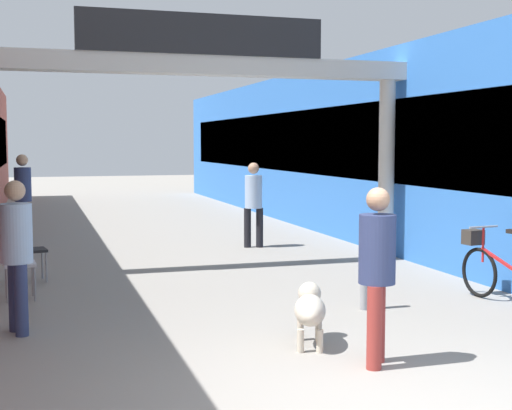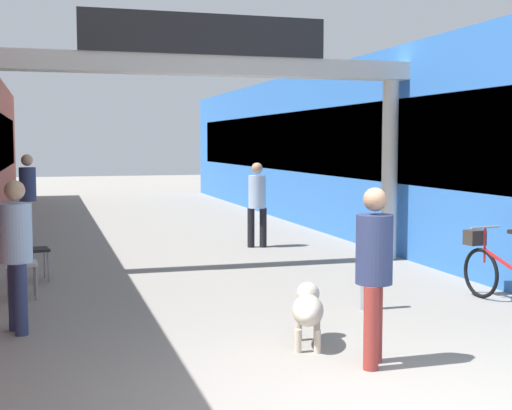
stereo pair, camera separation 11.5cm
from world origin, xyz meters
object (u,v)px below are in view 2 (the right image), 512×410
(pedestrian_with_dog, at_px, (374,265))
(pedestrian_carrying_crate, at_px, (257,199))
(cafe_chair_aluminium_nearer, at_px, (15,259))
(bollard_post_metal, at_px, (365,269))
(pedestrian_companion, at_px, (16,246))
(pedestrian_elderly_walking, at_px, (28,191))
(dog_on_leash, at_px, (308,308))
(bicycle_red_second, at_px, (502,270))
(cafe_chair_black_farther, at_px, (29,245))

(pedestrian_with_dog, xyz_separation_m, pedestrian_carrying_crate, (1.10, 7.50, 0.01))
(pedestrian_carrying_crate, xyz_separation_m, cafe_chair_aluminium_nearer, (-4.39, -3.60, -0.42))
(cafe_chair_aluminium_nearer, bearing_deg, bollard_post_metal, -23.97)
(pedestrian_companion, height_order, pedestrian_carrying_crate, pedestrian_carrying_crate)
(bollard_post_metal, xyz_separation_m, cafe_chair_aluminium_nearer, (-4.17, 1.85, 0.03))
(pedestrian_companion, bearing_deg, bollard_post_metal, -1.31)
(pedestrian_companion, relative_size, pedestrian_elderly_walking, 0.91)
(dog_on_leash, distance_m, cafe_chair_aluminium_nearer, 4.28)
(pedestrian_with_dog, bearing_deg, pedestrian_carrying_crate, 81.68)
(pedestrian_companion, xyz_separation_m, dog_on_leash, (2.86, -1.32, -0.57))
(dog_on_leash, height_order, bicycle_red_second, bicycle_red_second)
(bollard_post_metal, bearing_deg, pedestrian_with_dog, -112.99)
(pedestrian_carrying_crate, bearing_deg, cafe_chair_black_farther, -150.90)
(pedestrian_companion, height_order, bicycle_red_second, pedestrian_companion)
(pedestrian_carrying_crate, xyz_separation_m, bicycle_red_second, (1.60, -5.65, -0.52))
(pedestrian_carrying_crate, distance_m, bicycle_red_second, 5.90)
(bicycle_red_second, bearing_deg, cafe_chair_aluminium_nearer, 161.07)
(bollard_post_metal, height_order, cafe_chair_aluminium_nearer, bollard_post_metal)
(pedestrian_elderly_walking, relative_size, bicycle_red_second, 1.08)
(pedestrian_with_dog, bearing_deg, dog_on_leash, 112.20)
(pedestrian_companion, bearing_deg, dog_on_leash, -24.80)
(bicycle_red_second, distance_m, cafe_chair_aluminium_nearer, 6.33)
(pedestrian_companion, bearing_deg, pedestrian_elderly_walking, 90.41)
(pedestrian_elderly_walking, relative_size, cafe_chair_aluminium_nearer, 2.05)
(pedestrian_with_dog, xyz_separation_m, pedestrian_companion, (-3.20, 2.14, 0.00))
(bollard_post_metal, relative_size, cafe_chair_aluminium_nearer, 1.14)
(dog_on_leash, distance_m, bollard_post_metal, 1.73)
(bicycle_red_second, height_order, cafe_chair_aluminium_nearer, bicycle_red_second)
(dog_on_leash, bearing_deg, pedestrian_carrying_crate, 77.90)
(pedestrian_elderly_walking, bearing_deg, dog_on_leash, -71.60)
(pedestrian_carrying_crate, height_order, cafe_chair_aluminium_nearer, pedestrian_carrying_crate)
(cafe_chair_black_farther, bearing_deg, pedestrian_with_dog, -58.51)
(cafe_chair_black_farther, bearing_deg, pedestrian_carrying_crate, 29.10)
(pedestrian_with_dog, relative_size, pedestrian_companion, 1.00)
(cafe_chair_aluminium_nearer, relative_size, cafe_chair_black_farther, 1.00)
(pedestrian_with_dog, distance_m, cafe_chair_black_farther, 6.04)
(cafe_chair_aluminium_nearer, bearing_deg, bicycle_red_second, -18.93)
(bicycle_red_second, xyz_separation_m, bollard_post_metal, (-1.83, 0.20, 0.08))
(pedestrian_carrying_crate, relative_size, pedestrian_elderly_walking, 0.92)
(pedestrian_elderly_walking, bearing_deg, pedestrian_with_dog, -71.27)
(pedestrian_companion, height_order, bollard_post_metal, pedestrian_companion)
(pedestrian_with_dog, height_order, dog_on_leash, pedestrian_with_dog)
(pedestrian_companion, distance_m, pedestrian_elderly_walking, 7.45)
(pedestrian_with_dog, distance_m, pedestrian_companion, 3.85)
(pedestrian_carrying_crate, distance_m, cafe_chair_black_farther, 4.87)
(pedestrian_carrying_crate, height_order, bicycle_red_second, pedestrian_carrying_crate)
(pedestrian_companion, xyz_separation_m, cafe_chair_black_farther, (0.05, 2.99, -0.41))
(dog_on_leash, xyz_separation_m, cafe_chair_black_farther, (-2.81, 4.32, 0.16))
(pedestrian_elderly_walking, bearing_deg, pedestrian_carrying_crate, -25.67)
(dog_on_leash, xyz_separation_m, cafe_chair_aluminium_nearer, (-2.96, 3.08, 0.16))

